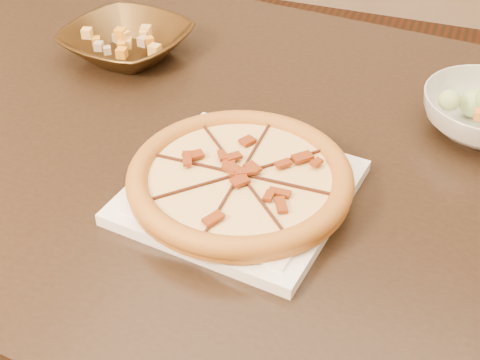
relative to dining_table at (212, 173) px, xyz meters
The scene contains 6 objects.
floor 0.72m from the dining_table, 48.76° to the left, with size 4.00×4.00×0.02m, color #40180C.
dining_table is the anchor object (origin of this frame).
plate 0.20m from the dining_table, 53.97° to the right, with size 0.32×0.32×0.02m.
pizza 0.22m from the dining_table, 53.97° to the right, with size 0.31×0.31×0.03m.
bronze_bowl 0.32m from the dining_table, 143.88° to the left, with size 0.23×0.23×0.06m, color #523A1C.
mixed_dish 0.34m from the dining_table, 144.04° to the left, with size 0.11×0.10×0.03m.
Camera 1 is at (0.19, -1.01, 1.36)m, focal length 50.00 mm.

